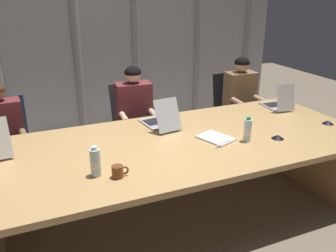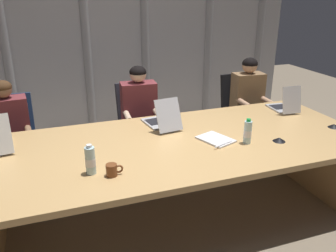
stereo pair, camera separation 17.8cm
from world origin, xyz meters
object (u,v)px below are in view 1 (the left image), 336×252
Objects in this scene: laptop_left_mid at (160,120)px; laptop_center at (278,103)px; office_chair_left_end at (9,154)px; conference_mic_left_side at (278,137)px; conference_mic_right_side at (328,122)px; water_bottle_primary at (247,130)px; office_chair_center at (234,118)px; water_bottle_secondary at (95,163)px; office_chair_left_mid at (135,134)px; person_left_mid at (136,113)px; person_center at (243,98)px; coffee_mug_near at (118,172)px; person_left_end at (3,134)px; spiral_notepad at (216,138)px.

laptop_center is (1.41, -0.01, -0.00)m from laptop_left_mid.
laptop_center reaches higher than office_chair_left_end.
laptop_center is 0.88m from conference_mic_left_side.
laptop_left_mid reaches higher than conference_mic_right_side.
water_bottle_primary is at bearing -145.57° from laptop_left_mid.
water_bottle_secondary reaches higher than office_chair_center.
office_chair_left_mid is (-1.42, 0.77, -0.43)m from laptop_center.
person_center is at bearing 94.56° from person_left_mid.
office_chair_left_mid reaches higher than conference_mic_left_side.
water_bottle_secondary is 2.06× the size of conference_mic_right_side.
coffee_mug_near is (-2.00, -1.57, 0.41)m from office_chair_center.
water_bottle_primary reaches higher than conference_mic_left_side.
office_chair_center reaches higher than conference_mic_left_side.
coffee_mug_near is (0.77, -1.57, 0.42)m from office_chair_left_end.
office_chair_left_end is 4.09× the size of water_bottle_secondary.
laptop_center is 2.30m from water_bottle_secondary.
person_left_mid reaches higher than office_chair_left_end.
coffee_mug_near is (0.77, -1.41, 0.12)m from person_left_end.
spiral_notepad is (1.12, 0.23, -0.09)m from water_bottle_secondary.
water_bottle_primary is 0.61× the size of spiral_notepad.
person_center reaches higher than person_left_end.
conference_mic_left_side is (2.26, -1.46, 0.39)m from office_chair_left_end.
laptop_left_mid reaches higher than coffee_mug_near.
conference_mic_right_side is (0.17, -1.20, 0.07)m from person_center.
conference_mic_right_side is (0.70, 0.10, 0.00)m from conference_mic_left_side.
coffee_mug_near is at bearing -171.71° from water_bottle_primary.
person_left_end is (-2.78, -0.16, 0.29)m from office_chair_center.
person_left_mid is at bearing 71.42° from laptop_center.
laptop_left_mid is at bearing -6.99° from office_chair_left_mid.
water_bottle_secondary is (-2.15, -1.33, 0.15)m from person_center.
person_left_mid reaches higher than spiral_notepad.
office_chair_left_end is at bearing -89.15° from person_center.
laptop_center is 0.32× the size of person_left_mid.
person_left_end is 3.20m from conference_mic_right_side.
coffee_mug_near is at bearing 177.42° from spiral_notepad.
person_center reaches higher than office_chair_left_end.
office_chair_center is at bearing -68.22° from laptop_left_mid.
office_chair_left_end is 2.18m from spiral_notepad.
conference_mic_left_side is 1.00× the size of conference_mic_right_side.
conference_mic_right_side is at bearing 5.60° from coffee_mug_near.
spiral_notepad is (0.98, 0.32, -0.04)m from coffee_mug_near.
water_bottle_secondary is 1.82× the size of coffee_mug_near.
office_chair_left_end is (-2.81, 0.77, -0.43)m from laptop_center.
conference_mic_left_side is 0.71m from conference_mic_right_side.
conference_mic_left_side is (1.63, 0.03, -0.09)m from water_bottle_secondary.
water_bottle_secondary reaches higher than office_chair_left_mid.
office_chair_left_end is at bearing 116.07° from coffee_mug_near.
person_left_mid is 1.58m from conference_mic_left_side.
person_center is at bearing 75.56° from office_chair_left_mid.
office_chair_left_end is 0.33m from person_left_end.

